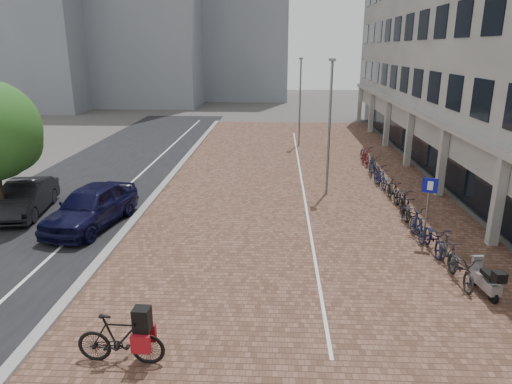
{
  "coord_description": "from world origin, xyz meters",
  "views": [
    {
      "loc": [
        0.87,
        -12.22,
        6.98
      ],
      "look_at": [
        0.0,
        6.0,
        1.3
      ],
      "focal_mm": 32.61,
      "sensor_mm": 36.0,
      "label": 1
    }
  ],
  "objects_px": {
    "scooter_front": "(485,279)",
    "car_dark": "(26,198)",
    "car_navy": "(91,206)",
    "hero_bike": "(120,338)",
    "parking_sign": "(428,200)"
  },
  "relations": [
    {
      "from": "car_navy",
      "to": "scooter_front",
      "type": "height_order",
      "value": "car_navy"
    },
    {
      "from": "car_dark",
      "to": "parking_sign",
      "type": "xyz_separation_m",
      "value": [
        16.37,
        -2.56,
        0.99
      ]
    },
    {
      "from": "scooter_front",
      "to": "car_dark",
      "type": "bearing_deg",
      "value": 153.14
    },
    {
      "from": "hero_bike",
      "to": "car_dark",
      "type": "bearing_deg",
      "value": 39.58
    },
    {
      "from": "car_dark",
      "to": "hero_bike",
      "type": "relative_size",
      "value": 2.13
    },
    {
      "from": "car_dark",
      "to": "scooter_front",
      "type": "bearing_deg",
      "value": -28.52
    },
    {
      "from": "hero_bike",
      "to": "parking_sign",
      "type": "bearing_deg",
      "value": -48.87
    },
    {
      "from": "hero_bike",
      "to": "parking_sign",
      "type": "xyz_separation_m",
      "value": [
        8.96,
        7.2,
        1.08
      ]
    },
    {
      "from": "car_dark",
      "to": "parking_sign",
      "type": "bearing_deg",
      "value": -17.54
    },
    {
      "from": "car_navy",
      "to": "hero_bike",
      "type": "distance_m",
      "value": 9.34
    },
    {
      "from": "scooter_front",
      "to": "hero_bike",
      "type": "bearing_deg",
      "value": -166.61
    },
    {
      "from": "car_navy",
      "to": "scooter_front",
      "type": "distance_m",
      "value": 14.48
    },
    {
      "from": "parking_sign",
      "to": "hero_bike",
      "type": "bearing_deg",
      "value": -124.51
    },
    {
      "from": "car_navy",
      "to": "hero_bike",
      "type": "bearing_deg",
      "value": -54.18
    },
    {
      "from": "scooter_front",
      "to": "parking_sign",
      "type": "bearing_deg",
      "value": 93.92
    }
  ]
}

